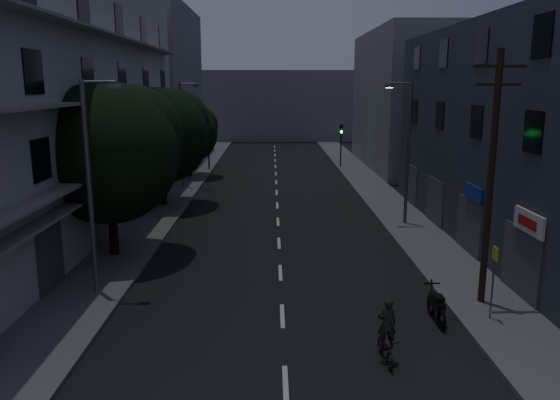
{
  "coord_description": "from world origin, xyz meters",
  "views": [
    {
      "loc": [
        -0.35,
        -11.38,
        7.92
      ],
      "look_at": [
        0.0,
        12.0,
        3.0
      ],
      "focal_mm": 35.0,
      "sensor_mm": 36.0,
      "label": 1
    }
  ],
  "objects_px": {
    "bus_stop_sign": "(494,270)",
    "cyclist": "(386,340)",
    "utility_pole": "(491,174)",
    "motorcycle": "(436,307)"
  },
  "relations": [
    {
      "from": "bus_stop_sign",
      "to": "cyclist",
      "type": "height_order",
      "value": "bus_stop_sign"
    },
    {
      "from": "bus_stop_sign",
      "to": "utility_pole",
      "type": "bearing_deg",
      "value": 80.13
    },
    {
      "from": "utility_pole",
      "to": "bus_stop_sign",
      "type": "bearing_deg",
      "value": -99.87
    },
    {
      "from": "utility_pole",
      "to": "bus_stop_sign",
      "type": "xyz_separation_m",
      "value": [
        -0.26,
        -1.51,
        -2.98
      ]
    },
    {
      "from": "bus_stop_sign",
      "to": "motorcycle",
      "type": "xyz_separation_m",
      "value": [
        -1.81,
        0.13,
        -1.38
      ]
    },
    {
      "from": "cyclist",
      "to": "utility_pole",
      "type": "bearing_deg",
      "value": 39.5
    },
    {
      "from": "cyclist",
      "to": "bus_stop_sign",
      "type": "bearing_deg",
      "value": 28.7
    },
    {
      "from": "utility_pole",
      "to": "bus_stop_sign",
      "type": "distance_m",
      "value": 3.35
    },
    {
      "from": "utility_pole",
      "to": "motorcycle",
      "type": "height_order",
      "value": "utility_pole"
    },
    {
      "from": "bus_stop_sign",
      "to": "cyclist",
      "type": "xyz_separation_m",
      "value": [
        -4.11,
        -2.63,
        -1.23
      ]
    }
  ]
}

